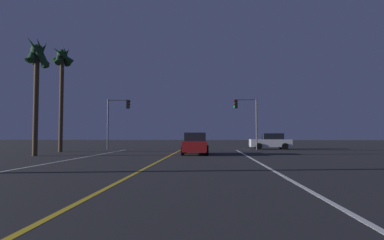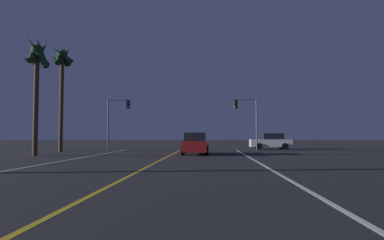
% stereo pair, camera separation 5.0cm
% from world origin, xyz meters
% --- Properties ---
extents(lane_edge_right, '(0.16, 39.09, 0.01)m').
position_xyz_m(lane_edge_right, '(5.64, 13.55, 0.00)').
color(lane_edge_right, silver).
rests_on(lane_edge_right, ground).
extents(lane_edge_left, '(0.16, 39.09, 0.01)m').
position_xyz_m(lane_edge_left, '(-5.64, 13.55, 0.00)').
color(lane_edge_left, silver).
rests_on(lane_edge_left, ground).
extents(lane_center_divider, '(0.16, 39.09, 0.01)m').
position_xyz_m(lane_center_divider, '(0.00, 13.55, 0.00)').
color(lane_center_divider, gold).
rests_on(lane_center_divider, ground).
extents(car_crossing_side, '(4.30, 2.02, 1.70)m').
position_xyz_m(car_crossing_side, '(9.49, 35.37, 0.82)').
color(car_crossing_side, black).
rests_on(car_crossing_side, ground).
extents(car_ahead_far, '(2.02, 4.30, 1.70)m').
position_xyz_m(car_ahead_far, '(1.83, 25.69, 0.82)').
color(car_ahead_far, black).
rests_on(car_ahead_far, ground).
extents(traffic_light_near_right, '(2.39, 0.36, 5.21)m').
position_xyz_m(traffic_light_near_right, '(6.63, 33.59, 3.84)').
color(traffic_light_near_right, '#4C4C51').
rests_on(traffic_light_near_right, ground).
extents(traffic_light_near_left, '(2.45, 0.36, 5.24)m').
position_xyz_m(traffic_light_near_left, '(-6.60, 33.59, 3.87)').
color(traffic_light_near_left, '#4C4C51').
rests_on(traffic_light_near_left, ground).
extents(street_lamp_right_near, '(2.20, 0.44, 7.02)m').
position_xyz_m(street_lamp_right_near, '(7.30, 8.92, 4.54)').
color(street_lamp_right_near, '#4C4C51').
rests_on(street_lamp_right_near, ground).
extents(palm_tree_left_mid, '(1.88, 2.14, 8.73)m').
position_xyz_m(palm_tree_left_mid, '(-9.71, 23.27, 6.85)').
color(palm_tree_left_mid, '#473826').
rests_on(palm_tree_left_mid, ground).
extents(palm_tree_left_far, '(2.09, 2.16, 9.77)m').
position_xyz_m(palm_tree_left_far, '(-10.51, 28.87, 7.76)').
color(palm_tree_left_far, '#473826').
rests_on(palm_tree_left_far, ground).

